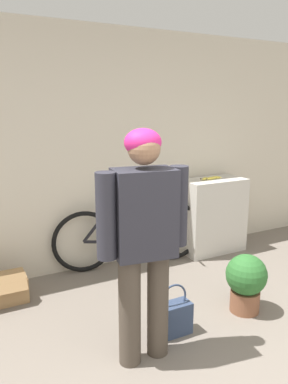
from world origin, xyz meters
TOP-DOWN VIEW (x-y plane):
  - wall_back at (0.00, 2.87)m, footprint 8.00×0.07m
  - side_shelf at (1.53, 2.61)m, footprint 0.79×0.43m
  - person at (-0.19, 1.16)m, footprint 0.67×0.32m
  - bicycle at (0.43, 2.66)m, footprint 1.75×0.46m
  - banana at (1.48, 2.60)m, footprint 0.30×0.08m
  - handbag at (0.15, 1.30)m, footprint 0.29×0.14m
  - potted_plant at (0.90, 1.30)m, footprint 0.36×0.36m

SIDE VIEW (x-z plane):
  - handbag at x=0.15m, z-range -0.07..0.36m
  - potted_plant at x=0.90m, z-range 0.03..0.56m
  - bicycle at x=0.43m, z-range -0.01..0.75m
  - side_shelf at x=1.53m, z-range 0.00..0.91m
  - banana at x=1.48m, z-range 0.91..0.95m
  - person at x=-0.19m, z-range 0.14..1.79m
  - wall_back at x=0.00m, z-range 0.00..2.60m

